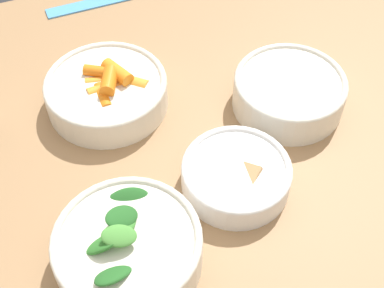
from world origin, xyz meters
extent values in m
cube|color=#99724C|center=(0.00, 0.00, 0.72)|extent=(1.13, 0.97, 0.03)
cube|color=olive|center=(0.51, 0.43, 0.35)|extent=(0.06, 0.06, 0.71)
cylinder|color=silver|center=(-0.14, 0.16, 0.76)|extent=(0.19, 0.19, 0.05)
torus|color=silver|center=(-0.14, 0.16, 0.78)|extent=(0.19, 0.19, 0.01)
cylinder|color=orange|center=(-0.14, 0.16, 0.77)|extent=(0.06, 0.02, 0.02)
cylinder|color=orange|center=(-0.16, 0.14, 0.77)|extent=(0.05, 0.03, 0.02)
cylinder|color=orange|center=(-0.15, 0.14, 0.77)|extent=(0.02, 0.05, 0.02)
cylinder|color=orange|center=(-0.15, 0.19, 0.77)|extent=(0.05, 0.02, 0.02)
cylinder|color=orange|center=(-0.14, 0.17, 0.77)|extent=(0.06, 0.03, 0.02)
cylinder|color=orange|center=(-0.10, 0.15, 0.77)|extent=(0.05, 0.05, 0.02)
cylinder|color=orange|center=(-0.14, 0.18, 0.78)|extent=(0.05, 0.04, 0.02)
cylinder|color=orange|center=(-0.12, 0.17, 0.79)|extent=(0.04, 0.06, 0.02)
cylinder|color=orange|center=(-0.13, 0.15, 0.79)|extent=(0.04, 0.05, 0.02)
cylinder|color=silver|center=(-0.18, -0.11, 0.76)|extent=(0.18, 0.18, 0.05)
torus|color=silver|center=(-0.18, -0.11, 0.79)|extent=(0.18, 0.18, 0.01)
ellipsoid|color=#3D8433|center=(-0.18, -0.09, 0.80)|extent=(0.04, 0.04, 0.02)
ellipsoid|color=#235B23|center=(-0.18, -0.08, 0.80)|extent=(0.05, 0.04, 0.03)
ellipsoid|color=#4C933D|center=(-0.19, -0.11, 0.80)|extent=(0.05, 0.04, 0.02)
ellipsoid|color=#235B23|center=(-0.17, -0.05, 0.78)|extent=(0.06, 0.05, 0.04)
ellipsoid|color=#235B23|center=(-0.21, -0.14, 0.78)|extent=(0.07, 0.06, 0.05)
ellipsoid|color=#2D7028|center=(-0.21, -0.10, 0.79)|extent=(0.07, 0.05, 0.05)
cylinder|color=silver|center=(0.12, 0.06, 0.76)|extent=(0.17, 0.17, 0.05)
torus|color=silver|center=(0.12, 0.06, 0.78)|extent=(0.17, 0.17, 0.01)
cylinder|color=#936042|center=(0.12, 0.06, 0.75)|extent=(0.15, 0.15, 0.03)
ellipsoid|color=#8E5B3D|center=(0.07, 0.02, 0.77)|extent=(0.01, 0.01, 0.01)
ellipsoid|color=#8E5B3D|center=(0.12, 0.09, 0.77)|extent=(0.01, 0.01, 0.01)
ellipsoid|color=#AD7551|center=(0.09, 0.09, 0.77)|extent=(0.01, 0.01, 0.01)
ellipsoid|color=#A36B4C|center=(0.11, 0.06, 0.77)|extent=(0.01, 0.01, 0.01)
ellipsoid|color=#8E5B3D|center=(0.10, 0.06, 0.77)|extent=(0.01, 0.01, 0.01)
ellipsoid|color=#A36B4C|center=(0.08, 0.13, 0.77)|extent=(0.01, 0.01, 0.01)
ellipsoid|color=#8E5B3D|center=(0.10, 0.03, 0.77)|extent=(0.01, 0.01, 0.01)
ellipsoid|color=#A36B4C|center=(0.13, 0.03, 0.77)|extent=(0.01, 0.01, 0.01)
ellipsoid|color=#A36B4C|center=(0.11, 0.12, 0.77)|extent=(0.01, 0.01, 0.01)
cylinder|color=tan|center=(0.16, 0.11, 0.78)|extent=(0.03, 0.03, 0.01)
cylinder|color=#E0A88E|center=(0.06, 0.08, 0.78)|extent=(0.03, 0.03, 0.01)
cylinder|color=white|center=(-0.02, -0.05, 0.75)|extent=(0.15, 0.15, 0.04)
torus|color=white|center=(-0.02, -0.05, 0.77)|extent=(0.15, 0.15, 0.01)
cube|color=tan|center=(0.02, -0.06, 0.76)|extent=(0.05, 0.05, 0.01)
cube|color=tan|center=(0.02, -0.06, 0.76)|extent=(0.07, 0.07, 0.01)
cube|color=tan|center=(-0.01, -0.06, 0.77)|extent=(0.05, 0.05, 0.02)
camera|label=1|loc=(-0.22, -0.42, 1.34)|focal=50.00mm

